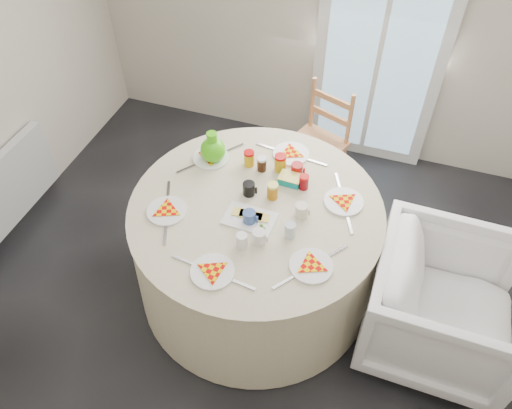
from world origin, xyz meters
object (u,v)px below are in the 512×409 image
(table, at_px, (256,249))
(armchair, at_px, (443,307))
(radiator, at_px, (6,191))
(green_pitcher, at_px, (213,149))
(wooden_chair, at_px, (316,142))

(table, xyz_separation_m, armchair, (1.20, -0.07, 0.02))
(radiator, distance_m, green_pitcher, 1.63)
(wooden_chair, xyz_separation_m, green_pitcher, (-0.53, -0.77, 0.40))
(radiator, xyz_separation_m, green_pitcher, (1.50, 0.41, 0.49))
(radiator, height_order, table, table)
(table, height_order, wooden_chair, wooden_chair)
(table, height_order, armchair, armchair)
(table, relative_size, green_pitcher, 7.39)
(wooden_chair, bearing_deg, table, -75.55)
(green_pitcher, bearing_deg, table, -62.71)
(table, bearing_deg, green_pitcher, 141.86)
(armchair, height_order, green_pitcher, green_pitcher)
(wooden_chair, bearing_deg, green_pitcher, -103.32)
(table, bearing_deg, wooden_chair, 83.32)
(armchair, bearing_deg, table, 87.91)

